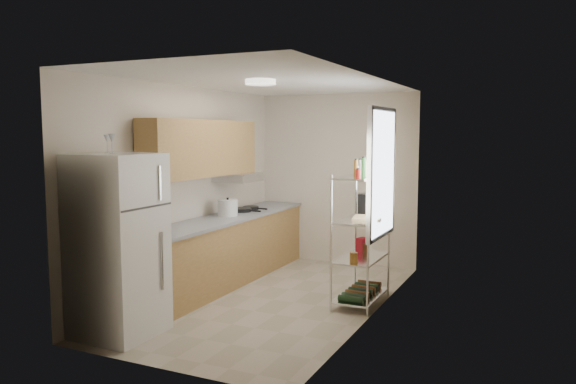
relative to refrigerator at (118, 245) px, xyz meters
name	(u,v)px	position (x,y,z in m)	size (l,w,h in m)	color
room	(273,193)	(0.87, 1.69, 0.40)	(2.52, 4.42, 2.62)	#B1A490
counter_run	(226,249)	(-0.05, 2.13, -0.45)	(0.63, 3.51, 0.90)	#A88347
upper_cabinets	(202,148)	(-0.18, 1.79, 0.91)	(0.33, 2.20, 0.72)	#A88347
range_hood	(238,177)	(-0.13, 2.59, 0.49)	(0.50, 0.60, 0.12)	#B7BABC
window	(382,173)	(2.10, 2.04, 0.65)	(0.06, 1.00, 1.46)	white
bakers_rack	(362,211)	(1.88, 1.98, 0.20)	(0.45, 0.90, 1.73)	silver
ceiling_dome	(261,82)	(0.87, 1.39, 1.67)	(0.34, 0.34, 0.06)	white
refrigerator	(118,245)	(0.00, 0.00, 0.00)	(0.74, 0.74, 1.81)	white
wine_glass_a	(112,144)	(-0.01, -0.03, 1.00)	(0.07, 0.07, 0.19)	silver
wine_glass_b	(107,144)	(-0.13, 0.04, 1.00)	(0.07, 0.07, 0.18)	silver
rice_cooker	(228,208)	(-0.06, 2.18, 0.10)	(0.27, 0.27, 0.22)	silver
frying_pan_large	(241,210)	(-0.09, 2.61, 0.02)	(0.29, 0.29, 0.05)	black
frying_pan_small	(251,208)	(-0.08, 2.87, 0.02)	(0.23, 0.23, 0.05)	black
cutting_board	(368,218)	(1.95, 1.98, 0.12)	(0.32, 0.41, 0.03)	tan
espresso_machine	(369,204)	(1.86, 2.31, 0.25)	(0.16, 0.24, 0.28)	black
storage_bag	(362,244)	(1.79, 2.32, -0.26)	(0.10, 0.14, 0.16)	maroon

